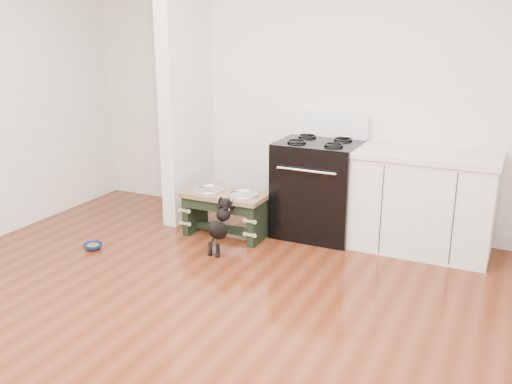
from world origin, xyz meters
name	(u,v)px	position (x,y,z in m)	size (l,w,h in m)	color
ground	(174,331)	(0.00, 0.00, 0.00)	(5.00, 5.00, 0.00)	#4D1E0D
room_shell	(162,89)	(0.00, 0.00, 1.62)	(5.00, 5.00, 5.00)	silver
partition_wall	(186,88)	(-1.18, 2.10, 1.35)	(0.15, 0.80, 2.70)	silver
oven_range	(319,187)	(0.25, 2.16, 0.48)	(0.76, 0.69, 1.14)	black
cabinet_run	(423,202)	(1.23, 2.18, 0.45)	(1.24, 0.64, 0.91)	silver
dog_feeder	(226,205)	(-0.53, 1.72, 0.31)	(0.80, 0.43, 0.45)	black
puppy	(220,224)	(-0.39, 1.35, 0.27)	(0.14, 0.41, 0.49)	black
floor_bowl	(93,246)	(-1.46, 0.88, 0.03)	(0.22, 0.22, 0.05)	navy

